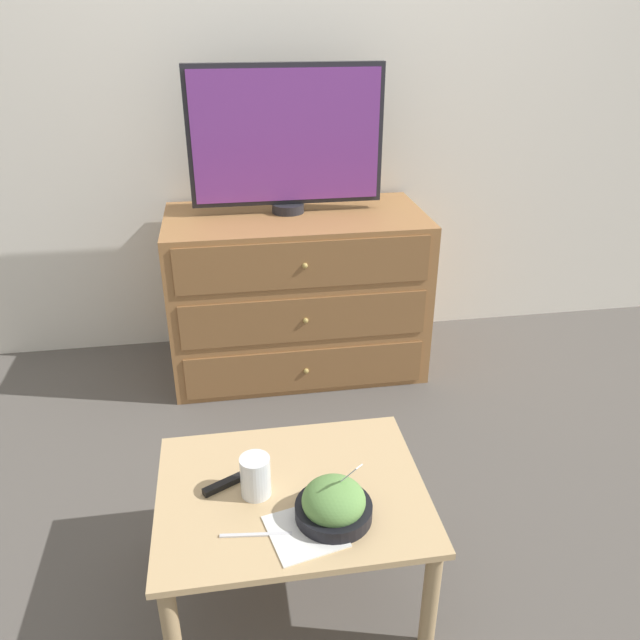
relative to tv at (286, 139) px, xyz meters
The scene contains 10 objects.
ground_plane 1.11m from the tv, 70.02° to the left, with size 12.00×12.00×0.00m, color #56514C.
wall_back 0.39m from the tv, 71.58° to the left, with size 12.00×0.05×2.60m.
dresser 0.70m from the tv, 60.35° to the right, with size 1.15×0.60×0.75m.
tv is the anchor object (origin of this frame).
coffee_table 1.57m from the tv, 96.43° to the right, with size 0.74×0.58×0.38m.
takeout_bowl 1.63m from the tv, 92.25° to the right, with size 0.20×0.20×0.19m.
drink_cup 1.53m from the tv, 100.40° to the right, with size 0.08×0.08×0.12m.
napkin 1.68m from the tv, 95.18° to the right, with size 0.21×0.21×0.00m.
knife 1.69m from the tv, 99.80° to the right, with size 0.18×0.03×0.01m.
remote_control 1.52m from the tv, 103.65° to the right, with size 0.16×0.10×0.02m.
Camera 1 is at (-0.39, -2.96, 1.57)m, focal length 35.00 mm.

